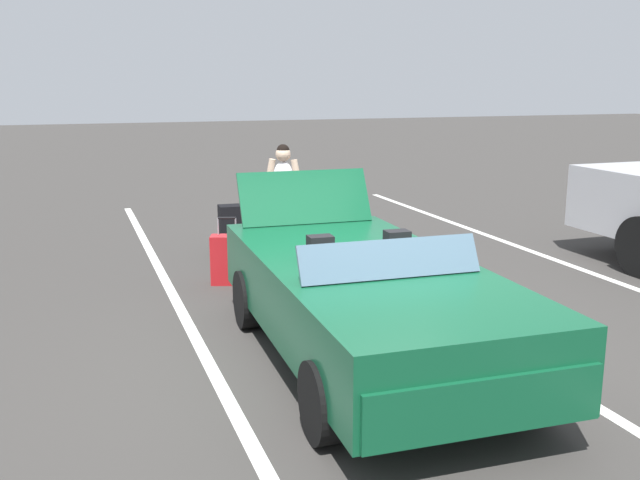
{
  "coord_description": "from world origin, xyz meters",
  "views": [
    {
      "loc": [
        5.62,
        -2.43,
        2.5
      ],
      "look_at": [
        -1.79,
        0.19,
        0.75
      ],
      "focal_mm": 40.24,
      "sensor_mm": 36.0,
      "label": 1
    }
  ],
  "objects": [
    {
      "name": "duffel_bag",
      "position": [
        -2.62,
        0.3,
        0.16
      ],
      "size": [
        0.7,
        0.6,
        0.34
      ],
      "rotation": [
        0.0,
        0.0,
        2.56
      ],
      "color": "#1E479E",
      "rests_on": "ground_plane"
    },
    {
      "name": "traveler_person",
      "position": [
        -3.87,
        0.39,
        0.93
      ],
      "size": [
        0.4,
        0.56,
        1.65
      ],
      "rotation": [
        0.0,
        0.0,
        -0.56
      ],
      "color": "#1E2338",
      "rests_on": "ground_plane"
    },
    {
      "name": "suitcase_large_black",
      "position": [
        -4.46,
        -0.17,
        0.37
      ],
      "size": [
        0.32,
        0.49,
        0.74
      ],
      "rotation": [
        0.0,
        0.0,
        3.1
      ],
      "color": "black",
      "rests_on": "ground_plane"
    },
    {
      "name": "lot_line_mid",
      "position": [
        0.0,
        1.35,
        0.0
      ],
      "size": [
        18.0,
        0.12,
        0.01
      ],
      "primitive_type": "cube",
      "color": "silver",
      "rests_on": "ground_plane"
    },
    {
      "name": "ground_plane",
      "position": [
        0.0,
        0.0,
        0.0
      ],
      "size": [
        80.0,
        80.0,
        0.0
      ],
      "primitive_type": "plane",
      "color": "#383533"
    },
    {
      "name": "suitcase_medium_bright",
      "position": [
        -2.98,
        -0.62,
        0.31
      ],
      "size": [
        0.36,
        0.46,
        0.84
      ],
      "rotation": [
        0.0,
        0.0,
        5.96
      ],
      "color": "red",
      "rests_on": "ground_plane"
    },
    {
      "name": "lot_line_near",
      "position": [
        0.0,
        -1.35,
        0.0
      ],
      "size": [
        18.0,
        0.12,
        0.01
      ],
      "primitive_type": "cube",
      "color": "silver",
      "rests_on": "ground_plane"
    },
    {
      "name": "suitcase_small_carryon",
      "position": [
        -3.19,
        0.64,
        0.25
      ],
      "size": [
        0.3,
        0.39,
        0.85
      ],
      "rotation": [
        0.0,
        0.0,
        3.45
      ],
      "color": "red",
      "rests_on": "ground_plane"
    },
    {
      "name": "convertible_car",
      "position": [
        0.2,
        -0.01,
        0.59
      ],
      "size": [
        4.26,
        1.95,
        1.51
      ],
      "rotation": [
        0.0,
        0.0,
        -0.03
      ],
      "color": "#0F4C2D",
      "rests_on": "ground_plane"
    }
  ]
}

